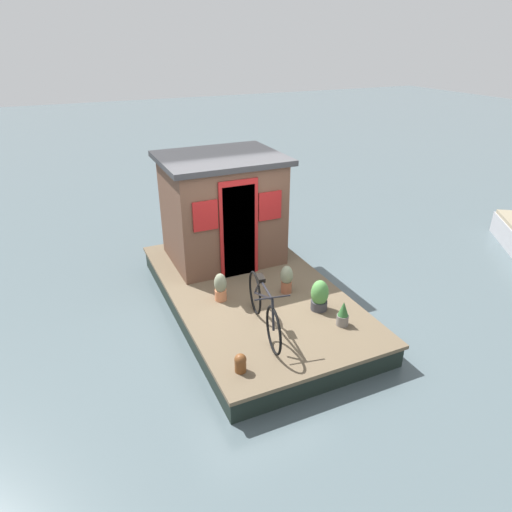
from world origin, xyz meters
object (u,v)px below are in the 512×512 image
Objects in this scene: potted_plant_sage at (320,296)px; potted_plant_ivy at (343,314)px; houseboat_cabin at (222,208)px; mooring_bollard at (240,363)px; bicycle at (264,308)px; potted_plant_basil at (287,279)px; potted_plant_succulent at (220,287)px.

potted_plant_ivy is at bearing -170.04° from potted_plant_sage.
potted_plant_ivy is (-2.97, -0.80, -0.83)m from houseboat_cabin.
potted_plant_sage is at bearing -63.24° from mooring_bollard.
potted_plant_ivy is 1.50× the size of mooring_bollard.
bicycle is 1.02m from mooring_bollard.
bicycle is at bearing -43.05° from mooring_bollard.
potted_plant_sage is 1.29× the size of potted_plant_ivy.
bicycle is 4.26× the size of potted_plant_ivy.
mooring_bollard is (-1.57, 1.51, -0.12)m from potted_plant_basil.
potted_plant_succulent is at bearing 44.56° from potted_plant_ivy.
bicycle reaches higher than potted_plant_succulent.
mooring_bollard is (-0.87, 1.73, -0.11)m from potted_plant_sage.
mooring_bollard is (-3.31, 1.03, -0.89)m from houseboat_cabin.
potted_plant_sage is 1.94m from mooring_bollard.
bicycle is 6.41× the size of mooring_bollard.
potted_plant_succulent is (0.23, 1.11, -0.02)m from potted_plant_basil.
bicycle is (-2.59, 0.35, -0.64)m from houseboat_cabin.
potted_plant_succulent is at bearing 78.50° from potted_plant_basil.
potted_plant_sage is at bearing -163.83° from houseboat_cabin.
houseboat_cabin is 4.27× the size of potted_plant_sage.
potted_plant_ivy is (-1.23, -0.32, -0.07)m from potted_plant_basil.
houseboat_cabin reaches higher than potted_plant_ivy.
potted_plant_sage is (-0.70, -0.22, -0.01)m from potted_plant_basil.
bicycle is 3.50× the size of potted_plant_succulent.
potted_plant_succulent is (-1.51, 0.63, -0.78)m from houseboat_cabin.
houseboat_cabin is 4.53× the size of potted_plant_succulent.
bicycle reaches higher than potted_plant_ivy.
potted_plant_succulent is 0.94× the size of potted_plant_sage.
potted_plant_succulent reaches higher than potted_plant_ivy.
potted_plant_sage is 1.94× the size of mooring_bollard.
potted_plant_basil is (0.85, -0.83, -0.13)m from bicycle.
potted_plant_succulent is at bearing 157.42° from houseboat_cabin.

